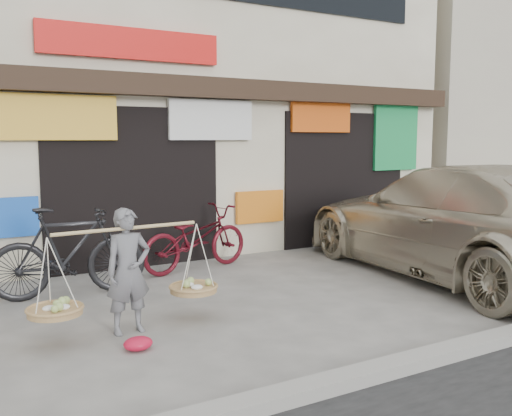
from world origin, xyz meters
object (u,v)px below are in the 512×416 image
street_vendor (128,277)px  bike_2 (196,238)px  bike_1 (69,252)px  suv (459,221)px

street_vendor → bike_2: street_vendor is taller
street_vendor → bike_2: size_ratio=1.07×
bike_1 → bike_2: bike_1 is taller
bike_2 → suv: 4.24m
bike_2 → suv: (3.39, -2.51, 0.36)m
street_vendor → bike_1: (-0.25, 1.84, -0.01)m
bike_1 → suv: bearing=-102.9°
street_vendor → bike_1: street_vendor is taller
bike_1 → suv: suv is taller
street_vendor → bike_2: bearing=48.7°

